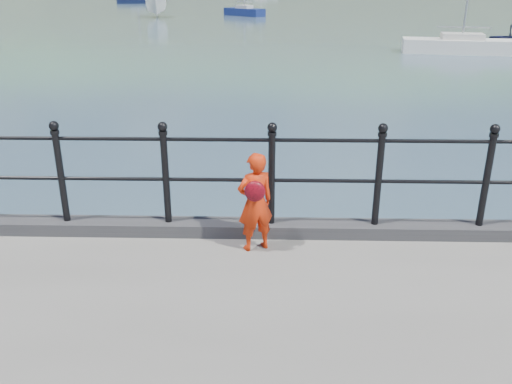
{
  "coord_description": "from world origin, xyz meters",
  "views": [
    {
      "loc": [
        0.58,
        -5.87,
        3.84
      ],
      "look_at": [
        0.43,
        -0.2,
        1.55
      ],
      "focal_mm": 38.0,
      "sensor_mm": 36.0,
      "label": 1
    }
  ],
  "objects_px": {
    "child": "(255,202)",
    "sailboat_port": "(244,12)",
    "launch_white": "(157,6)",
    "launch_navy": "(512,37)",
    "railing": "(218,167)",
    "sailboat_near": "(461,46)",
    "sailboat_left": "(138,1)"
  },
  "relations": [
    {
      "from": "railing",
      "to": "sailboat_port",
      "type": "bearing_deg",
      "value": 92.36
    },
    {
      "from": "sailboat_port",
      "to": "sailboat_left",
      "type": "height_order",
      "value": "sailboat_left"
    },
    {
      "from": "launch_white",
      "to": "sailboat_left",
      "type": "bearing_deg",
      "value": 96.29
    },
    {
      "from": "launch_navy",
      "to": "sailboat_near",
      "type": "distance_m",
      "value": 3.72
    },
    {
      "from": "child",
      "to": "sailboat_port",
      "type": "bearing_deg",
      "value": -112.11
    },
    {
      "from": "child",
      "to": "launch_navy",
      "type": "distance_m",
      "value": 28.77
    },
    {
      "from": "child",
      "to": "railing",
      "type": "bearing_deg",
      "value": -65.7
    },
    {
      "from": "launch_white",
      "to": "sailboat_near",
      "type": "height_order",
      "value": "sailboat_near"
    },
    {
      "from": "sailboat_near",
      "to": "sailboat_port",
      "type": "xyz_separation_m",
      "value": [
        -12.5,
        26.55,
        -0.0
      ]
    },
    {
      "from": "launch_white",
      "to": "launch_navy",
      "type": "height_order",
      "value": "launch_white"
    },
    {
      "from": "sailboat_port",
      "to": "launch_navy",
      "type": "bearing_deg",
      "value": -16.42
    },
    {
      "from": "sailboat_left",
      "to": "sailboat_near",
      "type": "bearing_deg",
      "value": -64.53
    },
    {
      "from": "child",
      "to": "launch_navy",
      "type": "height_order",
      "value": "child"
    },
    {
      "from": "launch_white",
      "to": "sailboat_left",
      "type": "xyz_separation_m",
      "value": [
        -7.78,
        25.69,
        -0.68
      ]
    },
    {
      "from": "sailboat_port",
      "to": "railing",
      "type": "bearing_deg",
      "value": -46.51
    },
    {
      "from": "sailboat_near",
      "to": "sailboat_port",
      "type": "distance_m",
      "value": 29.34
    },
    {
      "from": "child",
      "to": "sailboat_port",
      "type": "distance_m",
      "value": 50.39
    },
    {
      "from": "launch_white",
      "to": "sailboat_near",
      "type": "xyz_separation_m",
      "value": [
        20.63,
        -24.15,
        -0.68
      ]
    },
    {
      "from": "sailboat_near",
      "to": "sailboat_left",
      "type": "distance_m",
      "value": 57.36
    },
    {
      "from": "railing",
      "to": "child",
      "type": "xyz_separation_m",
      "value": [
        0.43,
        -0.37,
        -0.26
      ]
    },
    {
      "from": "railing",
      "to": "launch_navy",
      "type": "relative_size",
      "value": 7.44
    },
    {
      "from": "launch_white",
      "to": "sailboat_left",
      "type": "relative_size",
      "value": 0.67
    },
    {
      "from": "child",
      "to": "sailboat_port",
      "type": "relative_size",
      "value": 0.17
    },
    {
      "from": "launch_white",
      "to": "launch_navy",
      "type": "relative_size",
      "value": 2.16
    },
    {
      "from": "child",
      "to": "sailboat_port",
      "type": "xyz_separation_m",
      "value": [
        -2.48,
        50.32,
        -1.23
      ]
    },
    {
      "from": "railing",
      "to": "sailboat_near",
      "type": "distance_m",
      "value": 25.67
    },
    {
      "from": "launch_navy",
      "to": "sailboat_port",
      "type": "relative_size",
      "value": 0.37
    },
    {
      "from": "launch_navy",
      "to": "sailboat_port",
      "type": "distance_m",
      "value": 29.42
    },
    {
      "from": "railing",
      "to": "launch_white",
      "type": "height_order",
      "value": "railing"
    },
    {
      "from": "railing",
      "to": "sailboat_left",
      "type": "relative_size",
      "value": 2.31
    },
    {
      "from": "launch_navy",
      "to": "sailboat_near",
      "type": "height_order",
      "value": "sailboat_near"
    },
    {
      "from": "launch_navy",
      "to": "sailboat_port",
      "type": "height_order",
      "value": "sailboat_port"
    }
  ]
}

